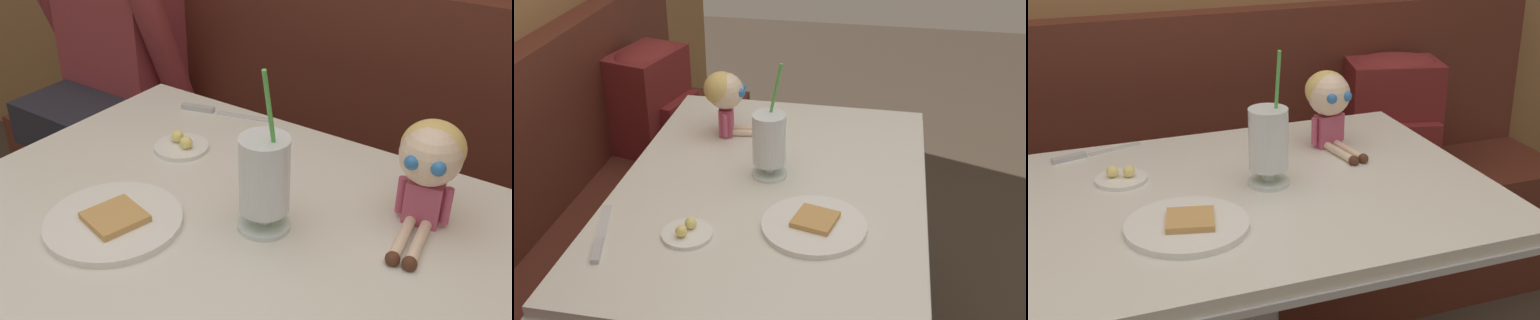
# 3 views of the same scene
# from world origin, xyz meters

# --- Properties ---
(booth_bench) EXTENTS (2.60, 0.48, 1.00)m
(booth_bench) POSITION_xyz_m (0.00, 0.81, 0.33)
(booth_bench) COLOR #512319
(booth_bench) RESTS_ON ground
(diner_table) EXTENTS (1.11, 0.81, 0.74)m
(diner_table) POSITION_xyz_m (0.00, 0.18, 0.54)
(diner_table) COLOR silver
(diner_table) RESTS_ON ground
(toast_plate) EXTENTS (0.25, 0.25, 0.03)m
(toast_plate) POSITION_xyz_m (-0.17, 0.04, 0.75)
(toast_plate) COLOR white
(toast_plate) RESTS_ON diner_table
(milkshake_glass) EXTENTS (0.10, 0.10, 0.31)m
(milkshake_glass) POSITION_xyz_m (0.06, 0.20, 0.84)
(milkshake_glass) COLOR silver
(milkshake_glass) RESTS_ON diner_table
(butter_saucer) EXTENTS (0.12, 0.12, 0.04)m
(butter_saucer) POSITION_xyz_m (-0.26, 0.33, 0.75)
(butter_saucer) COLOR white
(butter_saucer) RESTS_ON diner_table
(butter_knife) EXTENTS (0.23, 0.08, 0.01)m
(butter_knife) POSITION_xyz_m (-0.32, 0.52, 0.74)
(butter_knife) COLOR silver
(butter_knife) RESTS_ON diner_table
(seated_doll) EXTENTS (0.13, 0.23, 0.20)m
(seated_doll) POSITION_xyz_m (0.28, 0.37, 0.87)
(seated_doll) COLOR #B74C6B
(seated_doll) RESTS_ON diner_table
(diner_patron) EXTENTS (0.55, 0.48, 0.81)m
(diner_patron) POSITION_xyz_m (-0.93, 0.76, 0.74)
(diner_patron) COLOR maroon
(diner_patron) RESTS_ON booth_bench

